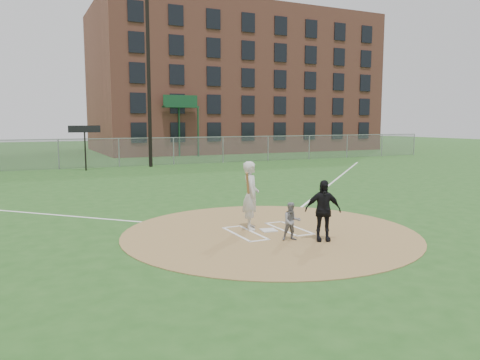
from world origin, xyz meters
name	(u,v)px	position (x,y,z in m)	size (l,w,h in m)	color
ground	(270,233)	(0.00, 0.00, 0.00)	(140.00, 140.00, 0.00)	#224E1B
dirt_circle	(270,232)	(0.00, 0.00, 0.01)	(8.40, 8.40, 0.02)	#9C7B4A
home_plate	(269,230)	(0.05, 0.16, 0.03)	(0.43, 0.43, 0.03)	silver
foul_line_first	(335,180)	(9.00, 9.00, 0.01)	(0.10, 24.00, 0.01)	white
catcher	(292,221)	(0.07, -1.06, 0.53)	(0.50, 0.39, 1.02)	gray
umpire	(323,210)	(0.80, -1.44, 0.83)	(0.95, 0.40, 1.63)	black
batters_boxes	(267,231)	(0.00, 0.15, 0.03)	(2.08, 1.88, 0.01)	white
batter_at_plate	(251,195)	(-0.32, 0.58, 1.02)	(0.84, 1.10, 2.00)	silver
outfield_fence	(119,152)	(0.00, 22.00, 1.02)	(56.08, 0.08, 2.03)	slate
brick_warehouse	(232,84)	(16.00, 37.96, 7.50)	(30.00, 17.17, 15.00)	#A45847
light_pole	(149,72)	(2.00, 21.00, 6.61)	(1.20, 0.30, 12.22)	black
scoreboard_sign	(85,134)	(-2.50, 20.20, 2.39)	(2.00, 0.10, 2.93)	black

